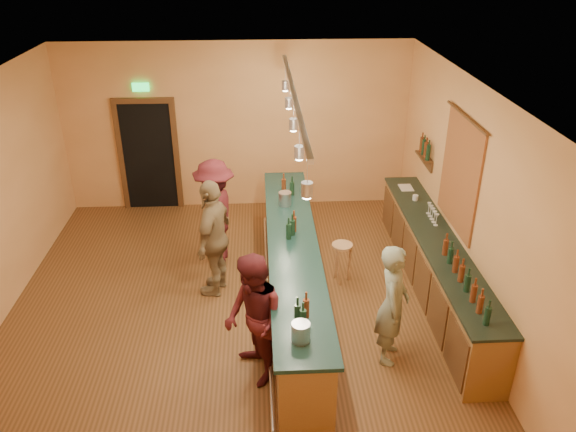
{
  "coord_description": "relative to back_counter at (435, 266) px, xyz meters",
  "views": [
    {
      "loc": [
        0.41,
        -6.77,
        4.89
      ],
      "look_at": [
        0.79,
        0.2,
        1.36
      ],
      "focal_mm": 35.0,
      "sensor_mm": 36.0,
      "label": 1
    }
  ],
  "objects": [
    {
      "name": "floor",
      "position": [
        -2.97,
        -0.18,
        -0.49
      ],
      "size": [
        7.0,
        7.0,
        0.0
      ],
      "primitive_type": "plane",
      "color": "brown",
      "rests_on": "ground"
    },
    {
      "name": "ceiling",
      "position": [
        -2.97,
        -0.18,
        2.71
      ],
      "size": [
        6.5,
        7.0,
        0.02
      ],
      "primitive_type": "cube",
      "color": "silver",
      "rests_on": "wall_back"
    },
    {
      "name": "wall_back",
      "position": [
        -2.97,
        3.32,
        1.11
      ],
      "size": [
        6.5,
        0.02,
        3.2
      ],
      "primitive_type": "cube",
      "color": "tan",
      "rests_on": "floor"
    },
    {
      "name": "wall_front",
      "position": [
        -2.97,
        -3.68,
        1.11
      ],
      "size": [
        6.5,
        0.02,
        3.2
      ],
      "primitive_type": "cube",
      "color": "tan",
      "rests_on": "floor"
    },
    {
      "name": "wall_right",
      "position": [
        0.28,
        -0.18,
        1.11
      ],
      "size": [
        0.02,
        7.0,
        3.2
      ],
      "primitive_type": "cube",
      "color": "tan",
      "rests_on": "floor"
    },
    {
      "name": "doorway",
      "position": [
        -4.67,
        3.3,
        0.64
      ],
      "size": [
        1.15,
        0.09,
        2.48
      ],
      "color": "black",
      "rests_on": "wall_back"
    },
    {
      "name": "tapestry",
      "position": [
        0.26,
        0.22,
        1.36
      ],
      "size": [
        0.03,
        1.4,
        1.6
      ],
      "primitive_type": "cube",
      "color": "maroon",
      "rests_on": "wall_right"
    },
    {
      "name": "bottle_shelf",
      "position": [
        0.2,
        1.72,
        1.18
      ],
      "size": [
        0.17,
        0.55,
        0.54
      ],
      "color": "#532919",
      "rests_on": "wall_right"
    },
    {
      "name": "back_counter",
      "position": [
        0.0,
        0.0,
        0.0
      ],
      "size": [
        0.6,
        4.55,
        1.27
      ],
      "color": "brown",
      "rests_on": "floor"
    },
    {
      "name": "tasting_bar",
      "position": [
        -2.12,
        -0.18,
        0.12
      ],
      "size": [
        0.73,
        5.1,
        1.38
      ],
      "color": "brown",
      "rests_on": "floor"
    },
    {
      "name": "pendant_track",
      "position": [
        -2.12,
        -0.18,
        2.5
      ],
      "size": [
        0.11,
        4.6,
        0.5
      ],
      "color": "silver",
      "rests_on": "ceiling"
    },
    {
      "name": "bartender",
      "position": [
        -0.97,
        -1.37,
        0.32
      ],
      "size": [
        0.53,
        0.67,
        1.62
      ],
      "primitive_type": "imported",
      "rotation": [
        0.0,
        0.0,
        1.3
      ],
      "color": "gray",
      "rests_on": "floor"
    },
    {
      "name": "customer_a",
      "position": [
        -2.67,
        -1.63,
        0.35
      ],
      "size": [
        0.88,
        0.99,
        1.68
      ],
      "primitive_type": "imported",
      "rotation": [
        0.0,
        0.0,
        -1.22
      ],
      "color": "#59191E",
      "rests_on": "floor"
    },
    {
      "name": "customer_b",
      "position": [
        -3.25,
        0.27,
        0.42
      ],
      "size": [
        0.74,
        1.15,
        1.82
      ],
      "primitive_type": "imported",
      "rotation": [
        0.0,
        0.0,
        -1.87
      ],
      "color": "#997A51",
      "rests_on": "floor"
    },
    {
      "name": "customer_c",
      "position": [
        -3.28,
        1.15,
        0.4
      ],
      "size": [
        0.81,
        1.22,
        1.77
      ],
      "primitive_type": "imported",
      "rotation": [
        0.0,
        0.0,
        -1.71
      ],
      "color": "#59191E",
      "rests_on": "floor"
    },
    {
      "name": "bar_stool",
      "position": [
        -1.33,
        0.41,
        0.03
      ],
      "size": [
        0.32,
        0.32,
        0.66
      ],
      "rotation": [
        0.0,
        0.0,
        0.27
      ],
      "color": "#AA754C",
      "rests_on": "floor"
    }
  ]
}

